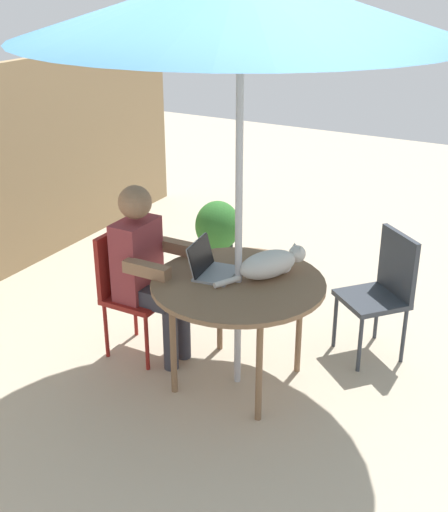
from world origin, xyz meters
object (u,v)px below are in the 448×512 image
(chair_empty, at_px, (384,285))
(potted_plant_near_fence, at_px, (218,234))
(patio_table, at_px, (238,289))
(cat, at_px, (271,264))
(laptop, at_px, (209,265))
(person_seated, at_px, (146,265))
(patio_umbrella, at_px, (241,2))
(chair_occupied, at_px, (128,283))

(chair_empty, distance_m, potted_plant_near_fence, 1.70)
(patio_table, xyz_separation_m, chair_empty, (0.80, -0.70, -0.15))
(cat, bearing_deg, laptop, 113.67)
(person_seated, relative_size, potted_plant_near_fence, 1.79)
(patio_umbrella, xyz_separation_m, laptop, (0.01, 0.22, -1.55))
(patio_umbrella, distance_m, chair_occupied, 2.01)
(potted_plant_near_fence, bearing_deg, cat, -138.49)
(chair_occupied, xyz_separation_m, person_seated, (0.00, -0.16, 0.17))
(potted_plant_near_fence, bearing_deg, chair_occupied, -177.66)
(chair_empty, relative_size, potted_plant_near_fence, 1.30)
(chair_empty, xyz_separation_m, potted_plant_near_fence, (0.55, 1.60, -0.13))
(chair_empty, distance_m, cat, 0.89)
(chair_occupied, height_order, cat, cat)
(patio_umbrella, bearing_deg, laptop, 87.06)
(chair_empty, relative_size, laptop, 2.69)
(patio_umbrella, height_order, cat, patio_umbrella)
(person_seated, height_order, cat, person_seated)
(patio_umbrella, relative_size, chair_empty, 2.85)
(chair_occupied, height_order, person_seated, person_seated)
(cat, relative_size, potted_plant_near_fence, 0.83)
(chair_empty, xyz_separation_m, cat, (-0.63, 0.56, 0.29))
(chair_empty, xyz_separation_m, laptop, (-0.79, 0.92, 0.27))
(patio_table, height_order, chair_occupied, chair_occupied)
(person_seated, bearing_deg, chair_occupied, 90.00)
(chair_occupied, bearing_deg, patio_table, -90.00)
(chair_occupied, bearing_deg, potted_plant_near_fence, 2.34)
(laptop, bearing_deg, person_seated, 91.34)
(patio_table, bearing_deg, cat, -40.22)
(chair_empty, bearing_deg, cat, 138.58)
(person_seated, distance_m, cat, 0.86)
(chair_empty, distance_m, person_seated, 1.61)
(potted_plant_near_fence, bearing_deg, person_seated, -171.05)
(cat, distance_m, potted_plant_near_fence, 1.63)
(patio_umbrella, relative_size, cat, 4.44)
(patio_umbrella, distance_m, cat, 1.55)
(patio_table, xyz_separation_m, person_seated, (0.00, 0.69, 0.02))
(chair_empty, bearing_deg, chair_occupied, 117.30)
(person_seated, bearing_deg, cat, -78.59)
(laptop, relative_size, cat, 0.58)
(chair_occupied, distance_m, person_seated, 0.23)
(chair_occupied, relative_size, chair_empty, 1.00)
(patio_table, height_order, potted_plant_near_fence, patio_table)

